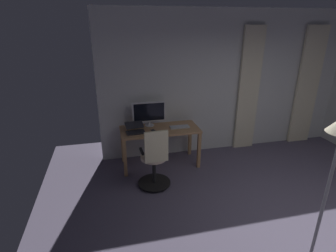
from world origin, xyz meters
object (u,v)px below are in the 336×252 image
object	(u,v)px
desk	(160,133)
computer_monitor	(149,113)
office_chair	(155,161)
floor_lamp	(333,166)
cell_phone_by_monitor	(154,131)
computer_keyboard	(180,127)
laptop	(135,130)

from	to	relation	value
desk	computer_monitor	size ratio (longest dim) A/B	2.32
desk	office_chair	bearing A→B (deg)	72.29
desk	floor_lamp	xyz separation A→B (m)	(-0.91, 2.94, 0.82)
computer_monitor	cell_phone_by_monitor	bearing A→B (deg)	95.07
floor_lamp	computer_monitor	bearing A→B (deg)	-71.13
desk	cell_phone_by_monitor	xyz separation A→B (m)	(0.13, 0.10, 0.11)
computer_monitor	computer_keyboard	xyz separation A→B (m)	(-0.54, 0.24, -0.25)
office_chair	cell_phone_by_monitor	world-z (taller)	office_chair
cell_phone_by_monitor	floor_lamp	world-z (taller)	floor_lamp
desk	computer_keyboard	world-z (taller)	computer_keyboard
computer_keyboard	cell_phone_by_monitor	xyz separation A→B (m)	(0.51, 0.07, -0.01)
cell_phone_by_monitor	computer_monitor	bearing A→B (deg)	-100.36
computer_monitor	floor_lamp	xyz separation A→B (m)	(-1.08, 3.15, 0.45)
office_chair	computer_monitor	distance (m)	1.09
office_chair	computer_monitor	world-z (taller)	computer_monitor
desk	computer_monitor	bearing A→B (deg)	-52.08
cell_phone_by_monitor	floor_lamp	bearing A→B (deg)	94.83
computer_monitor	cell_phone_by_monitor	world-z (taller)	computer_monitor
computer_monitor	floor_lamp	distance (m)	3.36
computer_keyboard	floor_lamp	bearing A→B (deg)	100.42
office_chair	laptop	distance (m)	0.78
desk	laptop	bearing A→B (deg)	8.37
laptop	cell_phone_by_monitor	distance (m)	0.34
office_chair	floor_lamp	world-z (taller)	floor_lamp
computer_monitor	computer_keyboard	bearing A→B (deg)	156.16
office_chair	floor_lamp	distance (m)	2.66
office_chair	computer_keyboard	xyz separation A→B (m)	(-0.62, -0.72, 0.27)
desk	cell_phone_by_monitor	distance (m)	0.20
desk	floor_lamp	world-z (taller)	floor_lamp
computer_monitor	computer_keyboard	world-z (taller)	computer_monitor
computer_keyboard	laptop	size ratio (longest dim) A/B	1.03
desk	cell_phone_by_monitor	size ratio (longest dim) A/B	10.23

